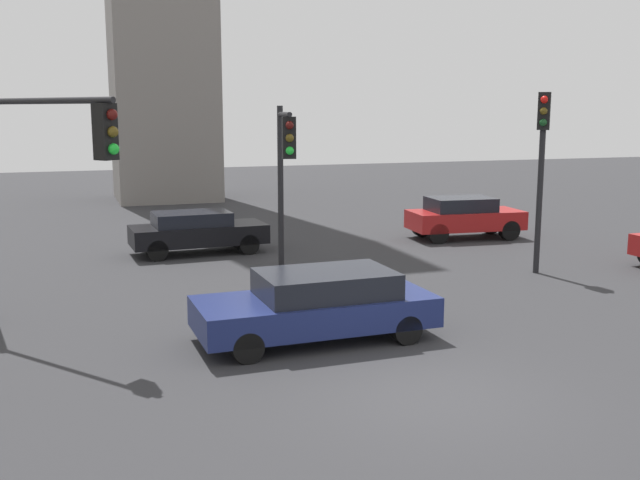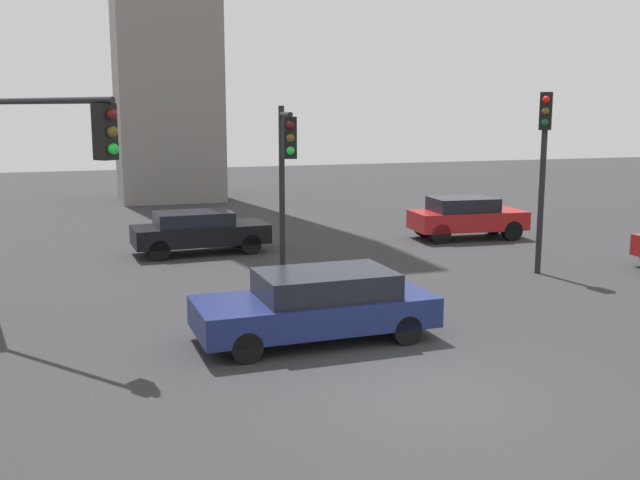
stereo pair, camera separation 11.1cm
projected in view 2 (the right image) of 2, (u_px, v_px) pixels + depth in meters
ground_plane at (427, 396)px, 11.59m from camera, size 97.04×97.04×0.00m
traffic_light_0 at (40, 159)px, 14.14m from camera, size 2.66×3.47×4.92m
traffic_light_1 at (286, 158)px, 18.83m from camera, size 0.76×2.84×4.59m
traffic_light_2 at (544, 148)px, 19.76m from camera, size 0.45×0.48×4.94m
car_2 at (199, 231)px, 23.09m from camera, size 4.26×1.89×1.33m
car_3 at (466, 217)px, 25.75m from camera, size 4.07×2.08×1.46m
car_5 at (318, 304)px, 14.32m from camera, size 4.67×2.01×1.36m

